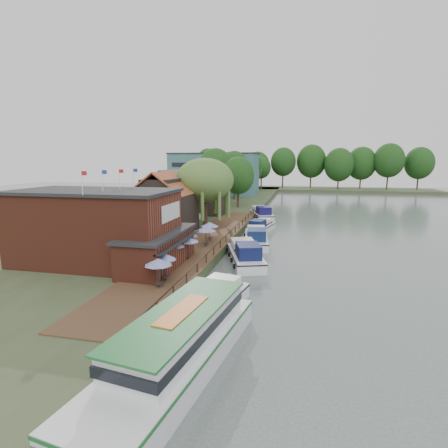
# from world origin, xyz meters

# --- Properties ---
(ground) EXTENTS (260.00, 260.00, 0.00)m
(ground) POSITION_xyz_m (0.00, 0.00, 0.00)
(ground) COLOR #4B5755
(ground) RESTS_ON ground
(land_bank) EXTENTS (50.00, 140.00, 1.00)m
(land_bank) POSITION_xyz_m (-30.00, 35.00, 0.50)
(land_bank) COLOR #384728
(land_bank) RESTS_ON ground
(quay_deck) EXTENTS (6.00, 50.00, 0.10)m
(quay_deck) POSITION_xyz_m (-8.00, 10.00, 1.05)
(quay_deck) COLOR #47301E
(quay_deck) RESTS_ON land_bank
(quay_rail) EXTENTS (0.20, 49.00, 1.00)m
(quay_rail) POSITION_xyz_m (-5.30, 10.50, 1.50)
(quay_rail) COLOR black
(quay_rail) RESTS_ON land_bank
(pub) EXTENTS (20.00, 11.00, 7.30)m
(pub) POSITION_xyz_m (-14.00, -1.00, 4.65)
(pub) COLOR maroon
(pub) RESTS_ON land_bank
(hotel_block) EXTENTS (25.40, 12.40, 12.30)m
(hotel_block) POSITION_xyz_m (-22.00, 70.00, 7.15)
(hotel_block) COLOR #38666B
(hotel_block) RESTS_ON land_bank
(cottage_a) EXTENTS (8.60, 7.60, 8.50)m
(cottage_a) POSITION_xyz_m (-15.00, 14.00, 5.25)
(cottage_a) COLOR black
(cottage_a) RESTS_ON land_bank
(cottage_b) EXTENTS (9.60, 8.60, 8.50)m
(cottage_b) POSITION_xyz_m (-18.00, 24.00, 5.25)
(cottage_b) COLOR beige
(cottage_b) RESTS_ON land_bank
(cottage_c) EXTENTS (7.60, 7.60, 8.50)m
(cottage_c) POSITION_xyz_m (-14.00, 33.00, 5.25)
(cottage_c) COLOR black
(cottage_c) RESTS_ON land_bank
(willow) EXTENTS (8.60, 8.60, 10.43)m
(willow) POSITION_xyz_m (-10.50, 19.00, 6.21)
(willow) COLOR #476B2D
(willow) RESTS_ON land_bank
(umbrella_0) EXTENTS (2.20, 2.20, 2.38)m
(umbrella_0) POSITION_xyz_m (-7.12, -6.41, 2.29)
(umbrella_0) COLOR #1C279C
(umbrella_0) RESTS_ON quay_deck
(umbrella_1) EXTENTS (1.95, 1.95, 2.38)m
(umbrella_1) POSITION_xyz_m (-7.23, -4.83, 2.29)
(umbrella_1) COLOR navy
(umbrella_1) RESTS_ON quay_deck
(umbrella_2) EXTENTS (2.07, 2.07, 2.38)m
(umbrella_2) POSITION_xyz_m (-8.06, -0.50, 2.29)
(umbrella_2) COLOR #1C469A
(umbrella_2) RESTS_ON quay_deck
(umbrella_3) EXTENTS (2.36, 2.36, 2.38)m
(umbrella_3) POSITION_xyz_m (-7.48, 1.73, 2.29)
(umbrella_3) COLOR navy
(umbrella_3) RESTS_ON quay_deck
(umbrella_4) EXTENTS (2.14, 2.14, 2.38)m
(umbrella_4) POSITION_xyz_m (-8.24, 4.23, 2.29)
(umbrella_4) COLOR navy
(umbrella_4) RESTS_ON quay_deck
(umbrella_5) EXTENTS (2.40, 2.40, 2.38)m
(umbrella_5) POSITION_xyz_m (-7.14, 7.45, 2.29)
(umbrella_5) COLOR navy
(umbrella_5) RESTS_ON quay_deck
(umbrella_6) EXTENTS (2.24, 2.24, 2.38)m
(umbrella_6) POSITION_xyz_m (-7.44, 10.31, 2.29)
(umbrella_6) COLOR #1B1E98
(umbrella_6) RESTS_ON quay_deck
(cruiser_0) EXTENTS (5.18, 10.55, 2.46)m
(cruiser_0) POSITION_xyz_m (-2.51, -7.96, 1.23)
(cruiser_0) COLOR white
(cruiser_0) RESTS_ON ground
(cruiser_1) EXTENTS (6.47, 10.96, 2.55)m
(cruiser_1) POSITION_xyz_m (-2.15, 5.50, 1.27)
(cruiser_1) COLOR white
(cruiser_1) RESTS_ON ground
(cruiser_2) EXTENTS (4.78, 10.59, 2.49)m
(cruiser_2) POSITION_xyz_m (-2.06, 14.01, 1.24)
(cruiser_2) COLOR white
(cruiser_2) RESTS_ON ground
(cruiser_3) EXTENTS (4.64, 9.35, 2.13)m
(cruiser_3) POSITION_xyz_m (-2.48, 22.80, 1.07)
(cruiser_3) COLOR silver
(cruiser_3) RESTS_ON ground
(cruiser_4) EXTENTS (6.66, 10.89, 2.53)m
(cruiser_4) POSITION_xyz_m (-3.98, 35.72, 1.27)
(cruiser_4) COLOR silver
(cruiser_4) RESTS_ON ground
(tour_boat) EXTENTS (6.20, 15.08, 3.20)m
(tour_boat) POSITION_xyz_m (-2.43, -15.09, 1.60)
(tour_boat) COLOR silver
(tour_boat) RESTS_ON ground
(swan) EXTENTS (0.44, 0.44, 0.44)m
(swan) POSITION_xyz_m (-0.83, -13.80, 0.22)
(swan) COLOR white
(swan) RESTS_ON ground
(bank_tree_0) EXTENTS (6.97, 6.97, 10.87)m
(bank_tree_0) POSITION_xyz_m (-10.00, 43.39, 6.44)
(bank_tree_0) COLOR #143811
(bank_tree_0) RESTS_ON land_bank
(bank_tree_1) EXTENTS (8.29, 8.29, 12.98)m
(bank_tree_1) POSITION_xyz_m (-16.78, 50.57, 7.49)
(bank_tree_1) COLOR #143811
(bank_tree_1) RESTS_ON land_bank
(bank_tree_2) EXTENTS (6.82, 6.82, 12.55)m
(bank_tree_2) POSITION_xyz_m (-13.79, 58.55, 7.28)
(bank_tree_2) COLOR #143811
(bank_tree_2) RESTS_ON land_bank
(bank_tree_3) EXTENTS (6.08, 6.08, 12.54)m
(bank_tree_3) POSITION_xyz_m (-11.84, 76.47, 7.27)
(bank_tree_3) COLOR #143811
(bank_tree_3) RESTS_ON land_bank
(bank_tree_4) EXTENTS (6.23, 6.23, 10.51)m
(bank_tree_4) POSITION_xyz_m (-12.79, 86.55, 6.26)
(bank_tree_4) COLOR #143811
(bank_tree_4) RESTS_ON land_bank
(bank_tree_5) EXTENTS (6.58, 6.58, 11.37)m
(bank_tree_5) POSITION_xyz_m (-10.86, 93.17, 6.69)
(bank_tree_5) COLOR #143811
(bank_tree_5) RESTS_ON land_bank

